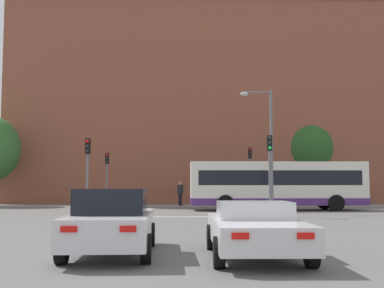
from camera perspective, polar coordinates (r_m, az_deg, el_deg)
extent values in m
cube|color=silver|center=(24.65, -1.40, -8.62)|extent=(7.44, 0.30, 0.01)
cube|color=gray|center=(36.38, -1.52, -7.35)|extent=(68.27, 2.50, 0.01)
cube|color=brown|center=(45.94, 1.23, 4.20)|extent=(33.99, 10.90, 17.58)
cube|color=#5B5954|center=(48.33, 1.21, 15.40)|extent=(34.66, 11.34, 1.43)
cube|color=silver|center=(11.85, -9.47, -9.69)|extent=(1.92, 4.52, 0.66)
cube|color=black|center=(11.76, -9.46, -6.66)|extent=(1.61, 2.05, 0.59)
cylinder|color=black|center=(13.37, -12.61, -10.48)|extent=(0.23, 0.64, 0.64)
cylinder|color=black|center=(13.20, -4.93, -10.66)|extent=(0.23, 0.64, 0.64)
cylinder|color=black|center=(10.66, -15.17, -11.95)|extent=(0.23, 0.64, 0.64)
cylinder|color=black|center=(10.44, -5.48, -12.24)|extent=(0.23, 0.64, 0.64)
cube|color=red|center=(9.69, -14.39, -9.75)|extent=(0.32, 0.06, 0.12)
cube|color=red|center=(9.54, -7.59, -9.94)|extent=(0.32, 0.06, 0.12)
cube|color=silver|center=(11.31, 7.48, -10.22)|extent=(2.00, 4.52, 0.56)
cube|color=silver|center=(11.38, 7.37, -7.78)|extent=(1.68, 1.37, 0.40)
cylinder|color=black|center=(12.62, 2.30, -10.94)|extent=(0.23, 0.64, 0.64)
cylinder|color=black|center=(12.86, 10.74, -10.75)|extent=(0.23, 0.64, 0.64)
cylinder|color=black|center=(9.87, 3.23, -12.70)|extent=(0.23, 0.64, 0.64)
cylinder|color=black|center=(10.17, 13.98, -12.33)|extent=(0.23, 0.64, 0.64)
cube|color=red|center=(8.98, 5.75, -10.79)|extent=(0.32, 0.05, 0.12)
cube|color=red|center=(9.20, 13.33, -10.55)|extent=(0.32, 0.05, 0.12)
cube|color=silver|center=(31.03, 10.00, -4.62)|extent=(10.91, 2.48, 2.69)
cube|color=#4C2870|center=(31.05, 10.03, -6.69)|extent=(10.93, 2.50, 0.44)
cube|color=black|center=(31.03, 9.99, -3.98)|extent=(10.04, 2.51, 0.90)
cylinder|color=black|center=(29.36, 3.99, -7.01)|extent=(1.00, 0.28, 1.00)
cylinder|color=black|center=(31.73, 3.56, -6.84)|extent=(1.00, 0.28, 1.00)
cylinder|color=black|center=(30.78, 16.71, -6.71)|extent=(1.00, 0.28, 1.00)
cylinder|color=black|center=(33.05, 15.40, -6.59)|extent=(1.00, 0.28, 1.00)
cylinder|color=slate|center=(35.87, 6.93, -4.53)|extent=(0.12, 0.12, 3.54)
cube|color=black|center=(35.94, 6.89, -1.07)|extent=(0.26, 0.20, 0.80)
sphere|color=red|center=(35.83, 6.92, -0.65)|extent=(0.17, 0.17, 0.17)
sphere|color=black|center=(35.81, 6.93, -1.06)|extent=(0.17, 0.17, 0.17)
sphere|color=black|center=(35.80, 6.93, -1.47)|extent=(0.17, 0.17, 0.17)
cylinder|color=slate|center=(24.94, 9.23, -4.66)|extent=(0.12, 0.12, 3.36)
cube|color=black|center=(25.03, 9.16, 0.12)|extent=(0.26, 0.20, 0.80)
sphere|color=black|center=(24.93, 9.21, 0.73)|extent=(0.17, 0.17, 0.17)
sphere|color=black|center=(24.90, 9.22, 0.14)|extent=(0.17, 0.17, 0.17)
sphere|color=#1ED14C|center=(24.88, 9.23, -0.45)|extent=(0.17, 0.17, 0.17)
cylinder|color=slate|center=(35.75, -10.08, -4.83)|extent=(0.12, 0.12, 3.13)
cube|color=black|center=(35.80, -10.03, -1.68)|extent=(0.26, 0.20, 0.80)
sphere|color=red|center=(35.69, -10.05, -1.26)|extent=(0.17, 0.17, 0.17)
sphere|color=black|center=(35.67, -10.06, -1.67)|extent=(0.17, 0.17, 0.17)
sphere|color=black|center=(35.66, -10.07, -2.08)|extent=(0.17, 0.17, 0.17)
cylinder|color=slate|center=(25.24, -12.32, -4.80)|extent=(0.12, 0.12, 3.19)
cube|color=black|center=(25.31, -12.24, -0.28)|extent=(0.26, 0.20, 0.80)
sphere|color=red|center=(25.20, -12.29, 0.33)|extent=(0.17, 0.17, 0.17)
sphere|color=black|center=(25.18, -12.30, -0.25)|extent=(0.17, 0.17, 0.17)
sphere|color=black|center=(25.16, -12.31, -0.83)|extent=(0.17, 0.17, 0.17)
cylinder|color=slate|center=(28.40, 9.41, -0.79)|extent=(0.16, 0.16, 7.19)
cylinder|color=slate|center=(28.70, 7.78, 6.09)|extent=(1.56, 0.10, 0.10)
ellipsoid|color=#B2B2B7|center=(28.57, 6.23, 5.92)|extent=(0.50, 0.36, 0.22)
cylinder|color=black|center=(36.81, -1.51, -6.64)|extent=(0.13, 0.13, 0.88)
cylinder|color=black|center=(36.71, -1.29, -6.64)|extent=(0.13, 0.13, 0.88)
cube|color=#232328|center=(36.75, -1.39, -5.42)|extent=(0.45, 0.41, 0.69)
sphere|color=tan|center=(36.74, -1.39, -4.67)|extent=(0.26, 0.26, 0.26)
cylinder|color=#333851|center=(37.06, 7.16, -6.67)|extent=(0.13, 0.13, 0.77)
cylinder|color=#333851|center=(36.93, 7.33, -6.68)|extent=(0.13, 0.13, 0.77)
cube|color=#B21E23|center=(36.98, 7.24, -5.60)|extent=(0.40, 0.46, 0.61)
sphere|color=tan|center=(36.97, 7.23, -4.95)|extent=(0.23, 0.23, 0.23)
cylinder|color=#4C3823|center=(43.00, 13.55, -5.06)|extent=(0.36, 0.36, 2.63)
ellipsoid|color=#285623|center=(43.11, 13.47, -0.57)|extent=(4.84, 4.84, 5.09)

